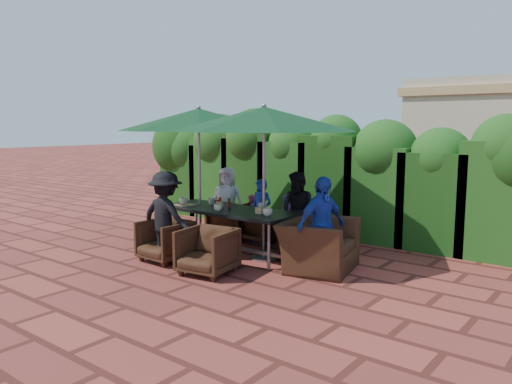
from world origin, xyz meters
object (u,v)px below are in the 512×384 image
Objects in this scene: umbrella_left at (199,120)px; chair_far_mid at (263,223)px; chair_far_right at (305,231)px; chair_end_right at (318,237)px; chair_far_left at (232,216)px; chair_near_right at (207,249)px; umbrella_right at (264,119)px; chair_near_left at (165,238)px; dining_table at (228,213)px.

umbrella_left is 2.20m from chair_far_mid.
chair_far_right is at bearing 25.84° from umbrella_left.
umbrella_left reaches higher than chair_far_right.
chair_far_mid is 0.61× the size of chair_end_right.
chair_far_left reaches higher than chair_near_right.
umbrella_right is 4.16× the size of chair_near_left.
dining_table is 0.81× the size of umbrella_right.
chair_far_mid is (0.69, 0.05, -0.04)m from chair_far_left.
chair_near_left is (-0.40, -2.00, 0.01)m from chair_far_mid.
chair_near_left reaches higher than chair_far_right.
chair_near_left is 0.63× the size of chair_end_right.
chair_near_left is at bearing 104.38° from chair_end_right.
dining_table is at bearing 107.34° from chair_near_right.
chair_end_right reaches higher than chair_far_mid.
chair_end_right reaches higher than chair_far_left.
chair_end_right is at bearing 1.88° from umbrella_right.
chair_far_mid is at bearing 80.17° from chair_near_left.
chair_far_left is at bearing 147.89° from umbrella_right.
dining_table is at bearing 119.56° from chair_far_left.
umbrella_left is at bearing 78.87° from chair_end_right.
umbrella_right is at bearing 73.46° from chair_near_right.
umbrella_left is 2.62m from chair_far_right.
chair_far_mid is at bearing 94.16° from dining_table.
chair_end_right is at bearing 130.64° from chair_far_right.
chair_near_left is at bearing 86.61° from chair_far_mid.
chair_far_mid is at bearing 49.69° from chair_end_right.
dining_table is 1.28m from chair_far_left.
chair_end_right is at bearing 3.80° from dining_table.
chair_near_left is at bearing 49.18° from chair_far_right.
dining_table reaches higher than chair_near_right.
umbrella_right is 2.50m from chair_far_left.
chair_far_mid is at bearing 56.83° from umbrella_left.
chair_near_right reaches higher than chair_far_right.
chair_far_right reaches higher than chair_far_mid.
chair_near_left is 1.01m from chair_near_right.
umbrella_right is (0.68, 0.08, 1.54)m from dining_table.
chair_far_mid is at bearing 176.08° from chair_far_left.
chair_end_right reaches higher than chair_near_right.
umbrella_right is 1.98m from chair_end_right.
chair_far_mid is 1.00× the size of chair_far_right.
dining_table is at bearing -4.93° from umbrella_left.
chair_near_left reaches higher than chair_far_mid.
umbrella_left is 2.93m from chair_end_right.
umbrella_left reaches higher than chair_near_right.
umbrella_right is 4.30× the size of chair_far_right.
umbrella_right reaches higher than chair_near_right.
umbrella_right reaches higher than chair_far_mid.
chair_far_mid is 2.04m from chair_near_left.
umbrella_left is (-0.71, 0.06, 1.54)m from dining_table.
chair_end_right reaches higher than chair_far_right.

